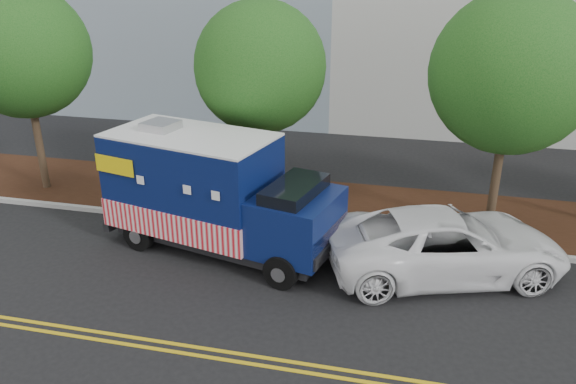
# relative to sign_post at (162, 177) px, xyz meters

# --- Properties ---
(ground) EXTENTS (120.00, 120.00, 0.00)m
(ground) POSITION_rel_sign_post_xyz_m (1.88, -1.98, -1.20)
(ground) COLOR black
(ground) RESTS_ON ground
(curb) EXTENTS (120.00, 0.18, 0.15)m
(curb) POSITION_rel_sign_post_xyz_m (1.88, -0.58, -1.12)
(curb) COLOR #9E9E99
(curb) RESTS_ON ground
(mulch_strip) EXTENTS (120.00, 4.00, 0.15)m
(mulch_strip) POSITION_rel_sign_post_xyz_m (1.88, 1.52, -1.12)
(mulch_strip) COLOR black
(mulch_strip) RESTS_ON ground
(centerline_near) EXTENTS (120.00, 0.10, 0.01)m
(centerline_near) POSITION_rel_sign_post_xyz_m (1.88, -6.43, -1.19)
(centerline_near) COLOR gold
(centerline_near) RESTS_ON ground
(centerline_far) EXTENTS (120.00, 0.10, 0.01)m
(centerline_far) POSITION_rel_sign_post_xyz_m (1.88, -6.68, -1.19)
(centerline_far) COLOR gold
(centerline_far) RESTS_ON ground
(tree_a) EXTENTS (4.38, 4.38, 7.14)m
(tree_a) POSITION_rel_sign_post_xyz_m (-4.90, 0.69, 3.74)
(tree_a) COLOR #38281C
(tree_a) RESTS_ON ground
(tree_b) EXTENTS (4.17, 4.17, 6.70)m
(tree_b) POSITION_rel_sign_post_xyz_m (2.97, 1.50, 3.41)
(tree_b) COLOR #38281C
(tree_b) RESTS_ON ground
(tree_c) EXTENTS (4.51, 4.51, 7.14)m
(tree_c) POSITION_rel_sign_post_xyz_m (10.34, 0.80, 3.67)
(tree_c) COLOR #38281C
(tree_c) RESTS_ON ground
(sign_post) EXTENTS (0.06, 0.06, 2.40)m
(sign_post) POSITION_rel_sign_post_xyz_m (0.00, 0.00, 0.00)
(sign_post) COLOR #473828
(sign_post) RESTS_ON ground
(food_truck) EXTENTS (7.12, 3.94, 3.56)m
(food_truck) POSITION_rel_sign_post_xyz_m (2.44, -1.95, 0.41)
(food_truck) COLOR black
(food_truck) RESTS_ON ground
(white_car) EXTENTS (6.83, 4.69, 1.74)m
(white_car) POSITION_rel_sign_post_xyz_m (8.93, -1.97, -0.33)
(white_car) COLOR white
(white_car) RESTS_ON ground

